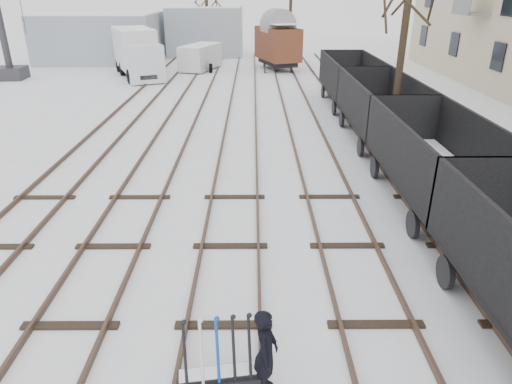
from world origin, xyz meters
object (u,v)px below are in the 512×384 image
panel_van (201,57)px  crane (6,42)px  lorry (137,53)px  worker (266,353)px  ground_frame (219,382)px  box_van_wagon (278,43)px

panel_van → crane: (-13.35, -3.85, 1.55)m
panel_van → lorry: bearing=-125.4°
lorry → panel_van: bearing=13.1°
worker → panel_van: bearing=17.5°
worker → ground_frame: bearing=107.3°
box_van_wagon → lorry: (-10.48, -3.21, -0.34)m
ground_frame → lorry: size_ratio=0.19×
worker → panel_van: (-4.41, 32.30, 0.23)m
worker → panel_van: 32.60m
lorry → crane: bearing=161.3°
lorry → panel_van: size_ratio=1.62×
panel_van → crane: size_ratio=0.49×
ground_frame → lorry: bearing=96.6°
worker → crane: bearing=41.7°
lorry → crane: 9.11m
worker → box_van_wagon: size_ratio=0.30×
worker → crane: size_ratio=0.16×
ground_frame → panel_van: size_ratio=0.31×
box_van_wagon → ground_frame: bearing=-113.6°
box_van_wagon → lorry: 10.96m
ground_frame → worker: (0.75, 0.10, 0.51)m
crane → ground_frame: bearing=-63.5°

